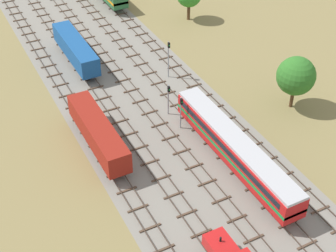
{
  "coord_description": "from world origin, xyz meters",
  "views": [
    {
      "loc": [
        -22.19,
        -8.01,
        38.94
      ],
      "look_at": [
        0.0,
        35.11,
        1.5
      ],
      "focal_mm": 52.8,
      "sensor_mm": 36.0,
      "label": 1
    }
  ],
  "objects": [
    {
      "name": "freight_boxcar_left_midfar",
      "position": [
        -4.26,
        57.54,
        2.45
      ],
      "size": [
        2.87,
        14.0,
        3.6
      ],
      "color": "#194C8C",
      "rests_on": "ground"
    },
    {
      "name": "ballast_bed",
      "position": [
        0.0,
        56.0,
        0.0
      ],
      "size": [
        21.07,
        176.0,
        0.01
      ],
      "primitive_type": "cube",
      "color": "gray",
      "rests_on": "ground"
    },
    {
      "name": "freight_boxcar_far_left_mid",
      "position": [
        -8.53,
        36.8,
        2.45
      ],
      "size": [
        2.87,
        14.0,
        3.6
      ],
      "color": "maroon",
      "rests_on": "ground"
    },
    {
      "name": "lineside_tree_2",
      "position": [
        17.76,
        33.13,
        4.82
      ],
      "size": [
        5.16,
        5.16,
        7.42
      ],
      "color": "#4C331E",
      "rests_on": "ground"
    },
    {
      "name": "signal_post_mid",
      "position": [
        6.4,
        47.4,
        3.68
      ],
      "size": [
        0.28,
        0.47,
        5.84
      ],
      "color": "gray",
      "rests_on": "ground"
    },
    {
      "name": "signal_post_nearest",
      "position": [
        2.13,
        39.13,
        2.92
      ],
      "size": [
        0.28,
        0.47,
        4.53
      ],
      "color": "gray",
      "rests_on": "ground"
    },
    {
      "name": "track_centre_right",
      "position": [
        8.54,
        57.0,
        0.14
      ],
      "size": [
        2.4,
        126.0,
        0.29
      ],
      "color": "#47382D",
      "rests_on": "ground"
    },
    {
      "name": "track_far_left",
      "position": [
        -8.54,
        57.0,
        0.14
      ],
      "size": [
        2.4,
        126.0,
        0.29
      ],
      "color": "#47382D",
      "rests_on": "ground"
    },
    {
      "name": "track_left",
      "position": [
        -4.27,
        57.0,
        0.14
      ],
      "size": [
        2.4,
        126.0,
        0.29
      ],
      "color": "#47382D",
      "rests_on": "ground"
    },
    {
      "name": "track_centre",
      "position": [
        4.27,
        57.0,
        0.14
      ],
      "size": [
        2.4,
        126.0,
        0.29
      ],
      "color": "#47382D",
      "rests_on": "ground"
    },
    {
      "name": "track_centre_left",
      "position": [
        0.0,
        57.0,
        0.14
      ],
      "size": [
        2.4,
        126.0,
        0.29
      ],
      "color": "#47382D",
      "rests_on": "ground"
    },
    {
      "name": "ground_plane",
      "position": [
        0.0,
        56.0,
        0.0
      ],
      "size": [
        480.0,
        480.0,
        0.0
      ],
      "primitive_type": "plane",
      "color": "olive"
    },
    {
      "name": "signal_post_near",
      "position": [
        2.13,
        35.73,
        3.02
      ],
      "size": [
        0.28,
        0.47,
        4.7
      ],
      "color": "gray",
      "rests_on": "ground"
    },
    {
      "name": "passenger_coach_centre_near",
      "position": [
        4.27,
        26.75,
        2.61
      ],
      "size": [
        2.96,
        22.0,
        3.8
      ],
      "color": "red",
      "rests_on": "ground"
    }
  ]
}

